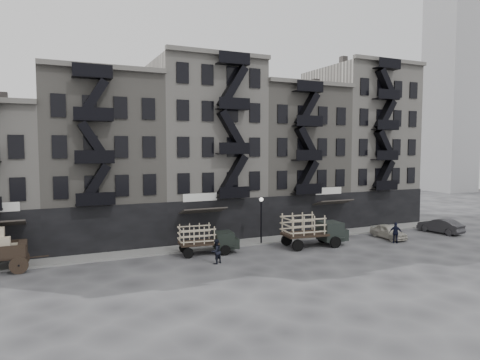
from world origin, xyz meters
name	(u,v)px	position (x,y,z in m)	size (l,w,h in m)	color
ground	(243,254)	(0.00, 0.00, 0.00)	(140.00, 140.00, 0.00)	#38383A
sidewalk	(226,244)	(0.00, 3.75, 0.07)	(55.00, 2.50, 0.15)	slate
building_midwest	(100,161)	(-10.00, 9.83, 7.50)	(10.00, 11.35, 16.20)	slate
building_center	(202,150)	(0.00, 9.82, 8.50)	(10.00, 11.35, 18.20)	#A7A299
building_mideast	(287,159)	(10.00, 9.83, 7.50)	(10.00, 11.35, 16.20)	slate
building_east	(359,146)	(20.00, 9.82, 9.00)	(10.00, 11.35, 19.20)	#A7A299
lamp_post	(261,214)	(3.00, 2.60, 2.78)	(0.36, 0.36, 4.28)	black
distant_tower	(453,21)	(60.00, 30.00, 33.76)	(8.00, 8.00, 66.00)	gray
stake_truck_west	(207,237)	(-2.68, 1.38, 1.40)	(5.05, 2.50, 2.45)	black
stake_truck_east	(313,228)	(6.81, -0.02, 1.67)	(6.02, 2.88, 2.93)	black
car_east	(388,232)	(15.34, -0.22, 0.68)	(1.59, 3.96, 1.35)	#B8B3A5
car_far	(440,226)	(22.18, -0.37, 0.75)	(1.58, 4.53, 1.49)	#262628
pedestrian_mid	(216,251)	(-3.06, -1.68, 0.94)	(0.91, 0.71, 1.88)	black
policeman	(396,233)	(14.50, -2.01, 0.96)	(1.12, 0.47, 1.92)	black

